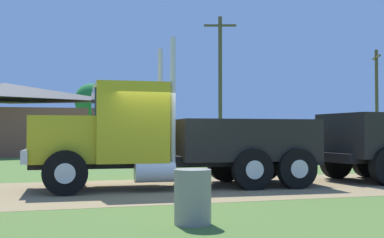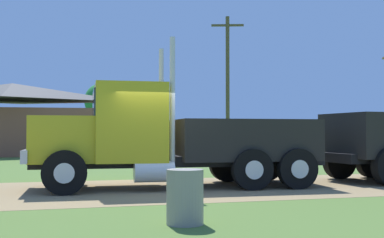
{
  "view_description": "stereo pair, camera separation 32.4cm",
  "coord_description": "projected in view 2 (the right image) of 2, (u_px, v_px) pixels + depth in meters",
  "views": [
    {
      "loc": [
        -2.89,
        -12.69,
        1.49
      ],
      "look_at": [
        0.84,
        -0.08,
        1.85
      ],
      "focal_mm": 46.23,
      "sensor_mm": 36.0,
      "label": 1
    },
    {
      "loc": [
        -2.58,
        -12.78,
        1.49
      ],
      "look_at": [
        0.84,
        -0.08,
        1.85
      ],
      "focal_mm": 46.23,
      "sensor_mm": 36.0,
      "label": 2
    }
  ],
  "objects": [
    {
      "name": "tree_mid",
      "position": [
        100.0,
        101.0,
        54.66
      ],
      "size": [
        3.43,
        3.43,
        6.89
      ],
      "color": "#513823",
      "rests_on": "ground_plane"
    },
    {
      "name": "steel_barrel",
      "position": [
        185.0,
        197.0,
        8.03
      ],
      "size": [
        0.61,
        0.61,
        0.89
      ],
      "primitive_type": "cylinder",
      "color": "gray",
      "rests_on": "ground_plane"
    },
    {
      "name": "ground_plane",
      "position": [
        160.0,
        189.0,
        12.97
      ],
      "size": [
        200.0,
        200.0,
        0.0
      ],
      "primitive_type": "plane",
      "color": "#506F2E"
    },
    {
      "name": "utility_pole_near",
      "position": [
        228.0,
        81.0,
        33.5
      ],
      "size": [
        2.15,
        0.77,
        9.4
      ],
      "color": "brown",
      "rests_on": "ground_plane"
    },
    {
      "name": "shed_building",
      "position": [
        12.0,
        120.0,
        32.32
      ],
      "size": [
        11.62,
        6.48,
        4.73
      ],
      "color": "brown",
      "rests_on": "ground_plane"
    },
    {
      "name": "dirt_track",
      "position": [
        160.0,
        189.0,
        12.97
      ],
      "size": [
        120.0,
        5.57,
        0.01
      ],
      "primitive_type": "cube",
      "color": "#947B52",
      "rests_on": "ground_plane"
    },
    {
      "name": "truck_foreground_white",
      "position": [
        173.0,
        139.0,
        13.5
      ],
      "size": [
        8.05,
        2.96,
        3.94
      ],
      "color": "black",
      "rests_on": "ground_plane"
    }
  ]
}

